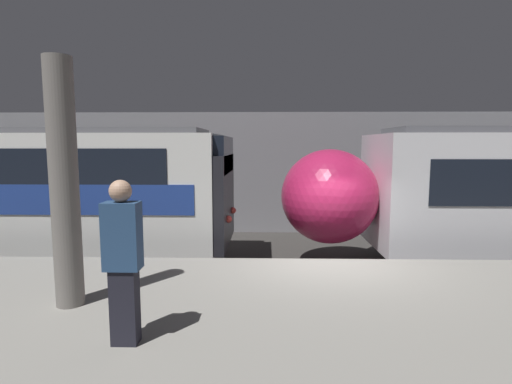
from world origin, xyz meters
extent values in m
plane|color=#33302D|center=(0.00, 0.00, 0.00)|extent=(120.00, 120.00, 0.00)
cube|color=gray|center=(0.00, -2.39, 0.48)|extent=(40.00, 4.78, 0.96)
cube|color=gray|center=(0.00, 6.72, 2.13)|extent=(50.00, 0.15, 4.27)
cylinder|color=slate|center=(-3.84, -2.29, 2.61)|extent=(0.37, 0.37, 3.30)
ellipsoid|color=#B21E4C|center=(0.43, 2.53, 1.85)|extent=(2.42, 2.59, 2.36)
sphere|color=#F2EFCC|center=(-0.52, 2.53, 1.43)|extent=(0.20, 0.20, 0.20)
cube|color=black|center=(-2.22, 2.53, 1.76)|extent=(0.25, 2.76, 2.25)
cube|color=black|center=(-2.22, 2.53, 2.89)|extent=(0.25, 2.47, 0.90)
sphere|color=#EA4C42|center=(-2.06, 1.90, 1.37)|extent=(0.18, 0.18, 0.18)
sphere|color=#EA4C42|center=(-2.06, 3.16, 1.37)|extent=(0.18, 0.18, 0.18)
cube|color=black|center=(-2.70, -3.33, 1.38)|extent=(0.28, 0.20, 0.84)
cube|color=navy|center=(-2.70, -3.33, 2.16)|extent=(0.38, 0.24, 0.73)
sphere|color=tan|center=(-2.70, -3.33, 2.65)|extent=(0.24, 0.24, 0.24)
camera|label=1|loc=(-1.17, -7.47, 3.13)|focal=28.00mm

